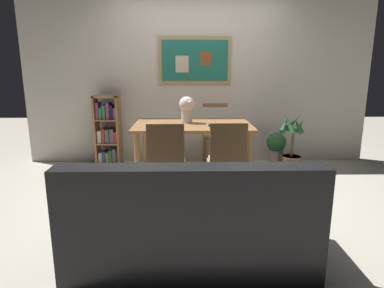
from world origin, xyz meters
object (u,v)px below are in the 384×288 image
object	(u,v)px
dining_chair_near_right	(227,156)
dining_chair_far_right	(215,128)
dining_chair_far_left	(170,128)
dining_table	(193,131)
tv_remote	(210,125)
leather_couch	(190,224)
potted_palm	(291,152)
bookshelf	(108,133)
potted_ivy	(276,148)
flower_vase	(187,108)
dining_chair_near_left	(166,157)

from	to	relation	value
dining_chair_near_right	dining_chair_far_right	bearing A→B (deg)	89.46
dining_chair_far_left	dining_chair_near_right	distance (m)	1.76
dining_table	tv_remote	world-z (taller)	tv_remote
leather_couch	dining_chair_far_right	bearing A→B (deg)	81.12
dining_chair_far_right	potted_palm	bearing A→B (deg)	-28.11
bookshelf	leather_couch	bearing A→B (deg)	-65.51
bookshelf	potted_ivy	bearing A→B (deg)	-1.97
dining_table	leather_couch	xyz separation A→B (m)	(-0.06, -1.91, -0.34)
dining_chair_near_right	leather_couch	world-z (taller)	dining_chair_near_right
dining_chair_far_left	bookshelf	distance (m)	0.92
dining_chair_far_right	dining_chair_near_right	bearing A→B (deg)	-90.54
dining_chair_near_right	potted_ivy	bearing A→B (deg)	56.99
potted_ivy	dining_chair_far_right	bearing A→B (deg)	165.92
flower_vase	tv_remote	xyz separation A→B (m)	(0.29, -0.21, -0.19)
flower_vase	dining_chair_near_left	bearing A→B (deg)	-103.72
dining_chair_far_left	tv_remote	world-z (taller)	dining_chair_far_left
dining_chair_near_left	bookshelf	size ratio (longest dim) A/B	0.86
dining_chair_near_left	dining_chair_far_left	bearing A→B (deg)	91.11
leather_couch	tv_remote	size ratio (longest dim) A/B	11.34
dining_chair_far_right	potted_ivy	xyz separation A→B (m)	(0.89, -0.22, -0.26)
dining_table	leather_couch	distance (m)	1.94
dining_chair_far_right	leather_couch	distance (m)	2.76
dining_chair_far_left	dining_chair_far_right	distance (m)	0.69
dining_chair_near_right	flower_vase	bearing A→B (deg)	115.13
bookshelf	potted_ivy	xyz separation A→B (m)	(2.49, -0.09, -0.21)
dining_chair_far_left	flower_vase	world-z (taller)	flower_vase
potted_palm	flower_vase	world-z (taller)	flower_vase
dining_table	dining_chair_far_right	distance (m)	0.89
potted_palm	flower_vase	bearing A→B (deg)	-172.86
leather_couch	bookshelf	xyz separation A→B (m)	(-1.17, 2.58, 0.18)
leather_couch	flower_vase	xyz separation A→B (m)	(-0.01, 1.99, 0.63)
dining_table	bookshelf	distance (m)	1.42
dining_chair_near_right	dining_table	bearing A→B (deg)	113.14
dining_chair_near_right	dining_chair_far_right	xyz separation A→B (m)	(0.02, 1.62, 0.00)
bookshelf	dining_chair_near_left	bearing A→B (deg)	-58.01
dining_chair_far_right	tv_remote	distance (m)	0.98
dining_chair_near_right	flower_vase	world-z (taller)	flower_vase
dining_chair_near_left	tv_remote	xyz separation A→B (m)	(0.51, 0.71, 0.22)
dining_chair_far_right	dining_chair_near_left	bearing A→B (deg)	-111.78
dining_chair_far_right	potted_palm	xyz separation A→B (m)	(1.02, -0.55, -0.24)
dining_chair_near_right	flower_vase	distance (m)	1.07
dining_chair_near_left	potted_palm	distance (m)	2.02
bookshelf	dining_chair_far_right	bearing A→B (deg)	4.92
dining_chair_near_right	leather_couch	bearing A→B (deg)	-110.44
dining_chair_near_left	potted_palm	size ratio (longest dim) A/B	1.08
tv_remote	dining_table	bearing A→B (deg)	148.49
potted_ivy	tv_remote	world-z (taller)	tv_remote
bookshelf	flower_vase	bearing A→B (deg)	-26.85
potted_palm	dining_table	bearing A→B (deg)	-169.29
dining_chair_near_left	tv_remote	world-z (taller)	dining_chair_near_left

